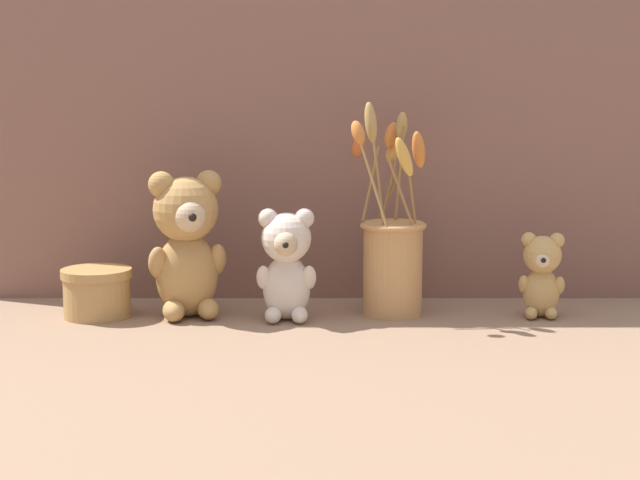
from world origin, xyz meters
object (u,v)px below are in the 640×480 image
object	(u,v)px
flower_vase	(396,253)
decorative_tin_tall	(101,292)
teddy_bear_large	(191,241)
teddy_bear_medium	(290,262)
teddy_bear_small	(546,273)

from	to	relation	value
flower_vase	decorative_tin_tall	size ratio (longest dim) A/B	3.06
teddy_bear_large	teddy_bear_medium	world-z (taller)	teddy_bear_large
teddy_bear_medium	teddy_bear_small	bearing A→B (deg)	3.00
teddy_bear_large	teddy_bear_small	bearing A→B (deg)	-0.32
teddy_bear_medium	teddy_bear_small	distance (m)	0.41
teddy_bear_medium	decorative_tin_tall	bearing A→B (deg)	175.44
teddy_bear_small	decorative_tin_tall	distance (m)	0.71
teddy_bear_large	flower_vase	distance (m)	0.33
teddy_bear_small	flower_vase	xyz separation A→B (m)	(-0.24, 0.02, 0.03)
teddy_bear_large	teddy_bear_medium	xyz separation A→B (m)	(0.16, -0.02, -0.03)
teddy_bear_medium	flower_vase	world-z (taller)	flower_vase
teddy_bear_large	teddy_bear_small	distance (m)	0.57
teddy_bear_large	decorative_tin_tall	distance (m)	0.17
decorative_tin_tall	teddy_bear_medium	bearing A→B (deg)	-4.56
teddy_bear_medium	flower_vase	distance (m)	0.17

